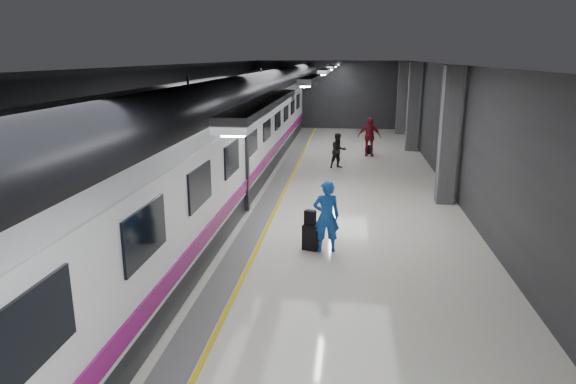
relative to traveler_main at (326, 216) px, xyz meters
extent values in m
plane|color=silver|center=(-0.81, 2.95, -0.92)|extent=(40.00, 40.00, 0.00)
cube|color=black|center=(-0.81, 2.95, 3.58)|extent=(10.00, 40.00, 0.02)
cube|color=#28282B|center=(-0.81, 22.95, 1.33)|extent=(10.00, 0.02, 4.50)
cube|color=#28282B|center=(-5.81, 2.95, 1.33)|extent=(0.02, 40.00, 4.50)
cube|color=#28282B|center=(4.19, 2.95, 1.33)|extent=(0.02, 40.00, 4.50)
cube|color=slate|center=(-2.16, 2.95, -0.92)|extent=(0.65, 39.80, 0.01)
cube|color=gold|center=(-1.76, 2.95, -0.91)|extent=(0.10, 39.80, 0.01)
cylinder|color=black|center=(-2.11, 2.95, 3.03)|extent=(0.80, 38.00, 0.80)
cube|color=silver|center=(-0.21, -8.05, 3.48)|extent=(0.22, 2.60, 0.10)
cube|color=silver|center=(-0.21, -3.05, 3.48)|extent=(0.22, 2.60, 0.10)
cube|color=silver|center=(-0.21, 1.95, 3.48)|extent=(0.22, 2.60, 0.10)
cube|color=silver|center=(-0.21, 6.95, 3.48)|extent=(0.22, 2.60, 0.10)
cube|color=silver|center=(-0.21, 11.95, 3.48)|extent=(0.22, 2.60, 0.10)
cube|color=silver|center=(-0.21, 16.95, 3.48)|extent=(0.22, 2.60, 0.10)
cube|color=silver|center=(-0.21, 20.95, 3.48)|extent=(0.22, 2.60, 0.10)
cube|color=#515154|center=(3.74, 4.95, 1.33)|extent=(0.55, 0.55, 4.50)
cube|color=#515154|center=(3.74, 14.95, 1.33)|extent=(0.55, 0.55, 4.50)
cube|color=#515154|center=(3.74, 20.95, 1.33)|extent=(0.55, 0.55, 4.50)
cube|color=black|center=(-4.06, 2.95, -0.57)|extent=(2.80, 38.00, 0.60)
cube|color=white|center=(-4.06, 2.95, 0.83)|extent=(2.90, 38.00, 2.20)
cylinder|color=white|center=(-4.06, 2.95, 1.78)|extent=(2.80, 38.00, 2.80)
cube|color=#7F0B62|center=(-2.59, 2.95, 0.03)|extent=(0.04, 38.00, 0.35)
cube|color=black|center=(-4.06, 2.95, 1.08)|extent=(3.05, 0.25, 3.80)
cube|color=black|center=(-2.59, -8.05, 1.23)|extent=(0.05, 1.60, 0.85)
cube|color=black|center=(-2.59, -5.05, 1.23)|extent=(0.05, 1.60, 0.85)
cube|color=black|center=(-2.59, -2.05, 1.23)|extent=(0.05, 1.60, 0.85)
cube|color=black|center=(-2.59, 0.95, 1.23)|extent=(0.05, 1.60, 0.85)
cube|color=black|center=(-2.59, 3.95, 1.23)|extent=(0.05, 1.60, 0.85)
cube|color=black|center=(-2.59, 6.95, 1.23)|extent=(0.05, 1.60, 0.85)
cube|color=black|center=(-2.59, 9.95, 1.23)|extent=(0.05, 1.60, 0.85)
cube|color=black|center=(-2.59, 12.95, 1.23)|extent=(0.05, 1.60, 0.85)
cube|color=black|center=(-2.59, 15.95, 1.23)|extent=(0.05, 1.60, 0.85)
cube|color=black|center=(-2.59, 18.95, 1.23)|extent=(0.05, 1.60, 0.85)
imported|color=blue|center=(0.00, 0.00, 0.00)|extent=(0.74, 0.56, 1.84)
cube|color=black|center=(-0.38, 0.07, -0.59)|extent=(0.46, 0.35, 0.66)
cube|color=black|center=(-0.41, 0.09, -0.08)|extent=(0.32, 0.25, 0.37)
imported|color=black|center=(0.07, 10.05, -0.15)|extent=(0.93, 0.86, 1.54)
imported|color=maroon|center=(1.51, 13.14, 0.04)|extent=(1.15, 0.54, 1.91)
cube|color=black|center=(1.53, 13.65, -0.70)|extent=(0.31, 0.22, 0.44)
camera|label=1|loc=(0.48, -12.22, 3.87)|focal=32.00mm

